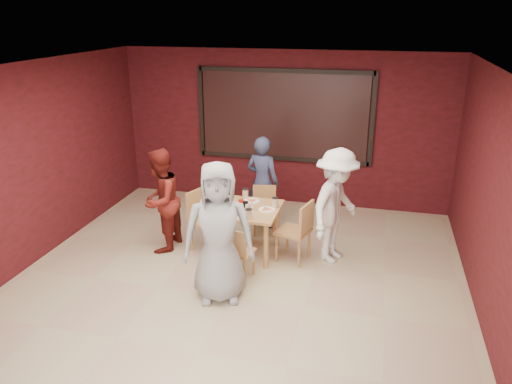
% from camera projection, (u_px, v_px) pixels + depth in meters
% --- Properties ---
extents(floor, '(7.00, 7.00, 0.00)m').
position_uv_depth(floor, '(229.00, 297.00, 6.35)').
color(floor, tan).
rests_on(floor, ground).
extents(window_blinds, '(3.00, 0.02, 1.50)m').
position_uv_depth(window_blinds, '(283.00, 116.00, 8.92)').
color(window_blinds, black).
extents(dining_table, '(0.94, 0.94, 0.89)m').
position_uv_depth(dining_table, '(247.00, 214.00, 7.26)').
color(dining_table, tan).
rests_on(dining_table, floor).
extents(chair_front, '(0.43, 0.43, 0.78)m').
position_uv_depth(chair_front, '(236.00, 251.00, 6.60)').
color(chair_front, tan).
rests_on(chair_front, floor).
extents(chair_back, '(0.44, 0.44, 0.77)m').
position_uv_depth(chair_back, '(264.00, 207.00, 8.08)').
color(chair_back, tan).
rests_on(chair_back, floor).
extents(chair_left, '(0.58, 0.58, 0.93)m').
position_uv_depth(chair_left, '(204.00, 216.00, 7.48)').
color(chair_left, tan).
rests_on(chair_left, floor).
extents(chair_right, '(0.54, 0.54, 0.91)m').
position_uv_depth(chair_right, '(298.00, 228.00, 7.09)').
color(chair_right, tan).
rests_on(chair_right, floor).
extents(diner_front, '(1.01, 0.81, 1.79)m').
position_uv_depth(diner_front, '(219.00, 233.00, 6.05)').
color(diner_front, '#9A9A9A').
rests_on(diner_front, floor).
extents(diner_back, '(0.63, 0.49, 1.54)m').
position_uv_depth(diner_back, '(262.00, 182.00, 8.20)').
color(diner_back, '#323A5A').
rests_on(diner_back, floor).
extents(diner_left, '(0.62, 0.78, 1.56)m').
position_uv_depth(diner_left, '(160.00, 201.00, 7.38)').
color(diner_left, maroon).
rests_on(diner_left, floor).
extents(diner_right, '(0.97, 1.23, 1.67)m').
position_uv_depth(diner_right, '(336.00, 206.00, 7.04)').
color(diner_right, white).
rests_on(diner_right, floor).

